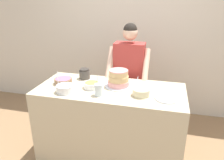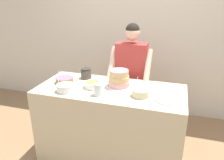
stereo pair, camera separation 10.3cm
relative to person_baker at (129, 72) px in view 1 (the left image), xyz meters
name	(u,v)px [view 1 (the left image)]	position (x,y,z in m)	size (l,w,h in m)	color
wall_back	(132,35)	(-0.11, 0.83, 0.36)	(10.00, 0.05, 2.60)	beige
counter	(110,125)	(-0.11, -0.58, -0.48)	(1.62, 0.73, 0.93)	#C6B793
person_baker	(129,72)	(0.00, 0.00, 0.00)	(0.53, 0.45, 1.58)	#2D2D38
cake	(119,79)	(-0.03, -0.49, 0.08)	(0.31, 0.31, 0.19)	silver
frosting_bowl_white	(65,88)	(-0.54, -0.79, 0.03)	(0.19, 0.19, 0.19)	white
frosting_bowl_olive	(92,85)	(-0.31, -0.61, 0.03)	(0.18, 0.18, 0.16)	white
frosting_bowl_purple	(63,81)	(-0.67, -0.57, 0.03)	(0.20, 0.20, 0.14)	#936B4C
frosting_bowl_pink	(141,92)	(0.25, -0.68, 0.03)	(0.17, 0.17, 0.19)	beige
drinking_glass	(99,90)	(-0.18, -0.78, 0.05)	(0.08, 0.08, 0.12)	silver
ceramic_plate	(167,98)	(0.50, -0.70, 0.00)	(0.23, 0.23, 0.01)	silver
stoneware_jar	(85,74)	(-0.49, -0.36, 0.05)	(0.13, 0.13, 0.12)	#4C4742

